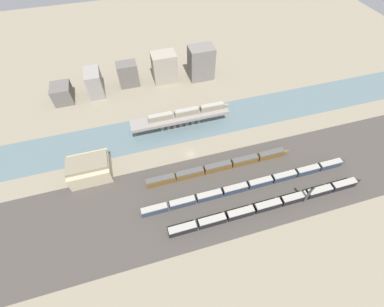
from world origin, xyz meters
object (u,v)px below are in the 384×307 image
at_px(train_on_bridge, 190,111).
at_px(train_yard_far, 221,166).
at_px(train_yard_mid, 251,185).
at_px(signal_tower, 308,195).
at_px(train_yard_near, 271,205).
at_px(warehouse_building, 90,168).

bearing_deg(train_on_bridge, train_yard_far, -79.58).
xyz_separation_m(train_yard_mid, signal_tower, (19.08, -12.83, 3.91)).
height_order(train_on_bridge, train_yard_near, train_on_bridge).
bearing_deg(train_yard_far, signal_tower, -42.54).
distance_m(train_yard_mid, train_yard_far, 15.86).
height_order(train_on_bridge, signal_tower, signal_tower).
bearing_deg(train_yard_mid, train_yard_far, 124.89).
distance_m(train_yard_near, train_yard_far, 27.49).
relative_size(train_yard_mid, signal_tower, 8.32).
height_order(train_on_bridge, train_yard_mid, train_on_bridge).
height_order(warehouse_building, signal_tower, signal_tower).
height_order(train_yard_near, warehouse_building, warehouse_building).
bearing_deg(train_yard_mid, warehouse_building, 158.31).
xyz_separation_m(train_on_bridge, train_yard_mid, (14.96, -45.02, -7.43)).
bearing_deg(signal_tower, train_yard_mid, 146.09).
relative_size(train_yard_near, signal_tower, 7.51).
distance_m(train_yard_far, signal_tower, 38.39).
distance_m(train_yard_near, signal_tower, 15.59).
bearing_deg(train_yard_mid, signal_tower, -33.91).
distance_m(train_yard_mid, warehouse_building, 71.84).
height_order(train_on_bridge, warehouse_building, train_on_bridge).
height_order(train_yard_near, signal_tower, signal_tower).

